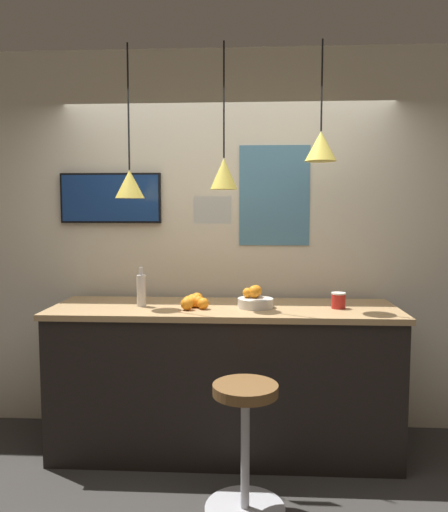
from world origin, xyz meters
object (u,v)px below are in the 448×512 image
object	(u,v)px
bar_stool	(245,431)
spread_jar	(338,300)
fruit_bowl	(255,300)
juice_bottle	(141,290)
mounted_tv	(111,198)

from	to	relation	value
bar_stool	spread_jar	world-z (taller)	spread_jar
fruit_bowl	juice_bottle	xyz separation A→B (m)	(-0.78, -0.01, 0.06)
bar_stool	spread_jar	distance (m)	1.11
bar_stool	juice_bottle	world-z (taller)	juice_bottle
spread_jar	mounted_tv	distance (m)	1.87
juice_bottle	spread_jar	xyz separation A→B (m)	(1.35, 0.00, -0.06)
bar_stool	juice_bottle	size ratio (longest dim) A/B	2.69
bar_stool	fruit_bowl	distance (m)	0.93
bar_stool	fruit_bowl	size ratio (longest dim) A/B	3.01
juice_bottle	fruit_bowl	bearing A→B (deg)	0.69
spread_jar	juice_bottle	bearing A→B (deg)	180.00
fruit_bowl	mounted_tv	world-z (taller)	mounted_tv
juice_bottle	spread_jar	world-z (taller)	juice_bottle
bar_stool	juice_bottle	distance (m)	1.21
juice_bottle	bar_stool	bearing A→B (deg)	-43.45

